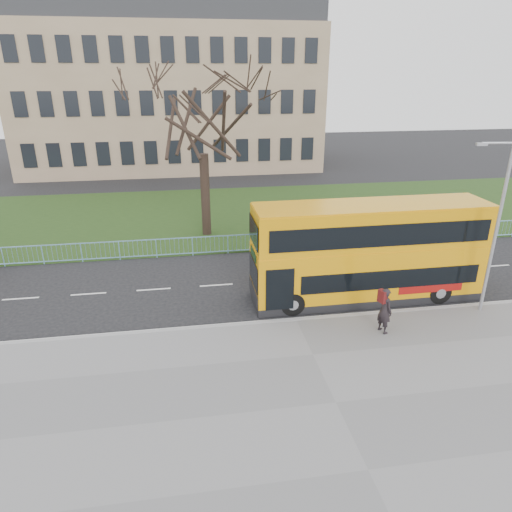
# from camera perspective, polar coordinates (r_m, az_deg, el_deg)

# --- Properties ---
(ground) EXTENTS (120.00, 120.00, 0.00)m
(ground) POSITION_cam_1_polar(r_m,az_deg,el_deg) (20.57, 3.97, -6.06)
(ground) COLOR black
(ground) RESTS_ON ground
(pavement) EXTENTS (80.00, 10.50, 0.12)m
(pavement) POSITION_cam_1_polar(r_m,az_deg,el_deg) (15.15, 9.93, -17.75)
(pavement) COLOR slate
(pavement) RESTS_ON ground
(kerb) EXTENTS (80.00, 0.20, 0.14)m
(kerb) POSITION_cam_1_polar(r_m,az_deg,el_deg) (19.23, 5.01, -8.02)
(kerb) COLOR gray
(kerb) RESTS_ON ground
(grass_verge) EXTENTS (80.00, 15.40, 0.08)m
(grass_verge) POSITION_cam_1_polar(r_m,az_deg,el_deg) (33.64, -1.46, 5.39)
(grass_verge) COLOR #1F3A15
(grass_verge) RESTS_ON ground
(guard_railing) EXTENTS (40.00, 0.12, 1.10)m
(guard_railing) POSITION_cam_1_polar(r_m,az_deg,el_deg) (26.26, 0.81, 1.71)
(guard_railing) COLOR #7DB8DF
(guard_railing) RESTS_ON ground
(bare_tree) EXTENTS (8.41, 8.41, 12.02)m
(bare_tree) POSITION_cam_1_polar(r_m,az_deg,el_deg) (27.91, -6.65, 14.52)
(bare_tree) COLOR black
(bare_tree) RESTS_ON grass_verge
(civic_building) EXTENTS (30.00, 15.00, 14.00)m
(civic_building) POSITION_cam_1_polar(r_m,az_deg,el_deg) (52.72, -10.47, 18.79)
(civic_building) COLOR #8A7358
(civic_building) RESTS_ON ground
(yellow_bus) EXTENTS (10.42, 2.53, 4.36)m
(yellow_bus) POSITION_cam_1_polar(r_m,az_deg,el_deg) (20.87, 14.00, 0.79)
(yellow_bus) COLOR orange
(yellow_bus) RESTS_ON ground
(pedestrian) EXTENTS (0.65, 0.79, 1.88)m
(pedestrian) POSITION_cam_1_polar(r_m,az_deg,el_deg) (18.53, 15.78, -6.57)
(pedestrian) COLOR black
(pedestrian) RESTS_ON pavement
(street_lamp) EXTENTS (1.51, 0.34, 7.12)m
(street_lamp) POSITION_cam_1_polar(r_m,az_deg,el_deg) (20.67, 27.76, 3.60)
(street_lamp) COLOR #94959C
(street_lamp) RESTS_ON pavement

